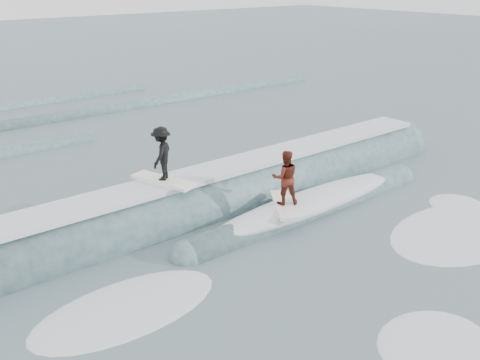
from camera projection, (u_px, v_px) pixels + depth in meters
ground at (337, 264)px, 13.33m from camera, size 160.00×160.00×0.00m
breaking_wave at (231, 203)px, 16.75m from camera, size 20.56×3.93×2.30m
surfer_black at (162, 157)px, 14.93m from camera, size 1.13×2.07×1.63m
surfer_red at (285, 181)px, 15.18m from camera, size 1.57×1.97×1.69m
whitewater at (409, 265)px, 13.30m from camera, size 13.48×7.84×0.10m
far_swells at (17, 129)px, 24.83m from camera, size 38.92×8.65×0.80m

